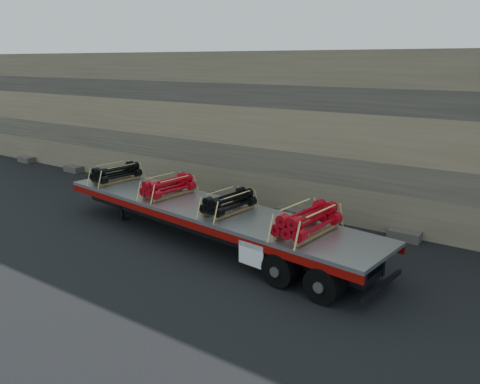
% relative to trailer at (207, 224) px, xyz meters
% --- Properties ---
extents(ground, '(120.00, 120.00, 0.00)m').
position_rel_trailer_xyz_m(ground, '(-0.89, -0.29, -0.70)').
color(ground, black).
rests_on(ground, ground).
extents(rock_wall, '(44.00, 3.00, 7.00)m').
position_rel_trailer_xyz_m(rock_wall, '(-0.89, 6.21, 2.80)').
color(rock_wall, '#7A6B54').
rests_on(rock_wall, ground).
extents(trailer, '(14.24, 4.26, 1.40)m').
position_rel_trailer_xyz_m(trailer, '(0.00, 0.00, 0.00)').
color(trailer, '#A5A7AC').
rests_on(trailer, ground).
extents(bundle_front, '(1.24, 2.14, 0.72)m').
position_rel_trailer_xyz_m(bundle_front, '(-5.60, 0.64, 1.06)').
color(bundle_front, black).
rests_on(bundle_front, trailer).
extents(bundle_midfront, '(1.25, 2.16, 0.73)m').
position_rel_trailer_xyz_m(bundle_midfront, '(-2.12, 0.24, 1.07)').
color(bundle_midfront, '#B00915').
rests_on(bundle_midfront, trailer).
extents(bundle_midrear, '(1.20, 2.06, 0.70)m').
position_rel_trailer_xyz_m(bundle_midrear, '(1.10, -0.12, 1.05)').
color(bundle_midrear, black).
rests_on(bundle_midrear, trailer).
extents(bundle_rear, '(1.41, 2.43, 0.82)m').
position_rel_trailer_xyz_m(bundle_rear, '(4.37, -0.50, 1.11)').
color(bundle_rear, '#B00915').
rests_on(bundle_rear, trailer).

